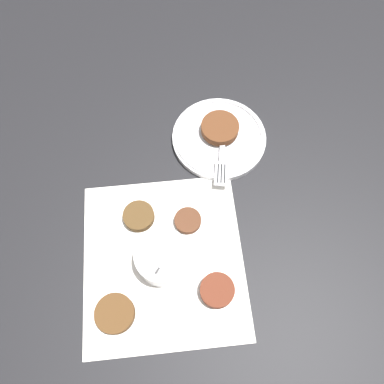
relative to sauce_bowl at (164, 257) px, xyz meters
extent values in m
plane|color=black|center=(0.02, 0.00, -0.03)|extent=(4.00, 4.00, 0.00)
cube|color=silver|center=(0.00, 0.01, -0.02)|extent=(0.37, 0.35, 0.00)
cylinder|color=silver|center=(0.00, 0.00, 0.00)|extent=(0.11, 0.11, 0.05)
cylinder|color=#B23D23|center=(0.00, 0.00, -0.01)|extent=(0.09, 0.09, 0.03)
cone|color=silver|center=(0.05, 0.00, 0.02)|extent=(0.02, 0.02, 0.02)
cylinder|color=silver|center=(-0.02, 0.00, 0.03)|extent=(0.04, 0.01, 0.09)
cylinder|color=#4C2C1C|center=(0.07, -0.06, -0.02)|extent=(0.06, 0.06, 0.01)
cylinder|color=#4E331A|center=(-0.09, 0.11, -0.01)|extent=(0.07, 0.07, 0.02)
cylinder|color=#58291A|center=(-0.08, -0.09, -0.01)|extent=(0.07, 0.07, 0.02)
cylinder|color=#4A341C|center=(0.10, 0.04, -0.01)|extent=(0.07, 0.07, 0.02)
cylinder|color=silver|center=(0.26, -0.17, -0.02)|extent=(0.22, 0.22, 0.01)
torus|color=silver|center=(0.26, -0.17, -0.01)|extent=(0.21, 0.21, 0.01)
cylinder|color=#512D19|center=(0.27, -0.17, 0.00)|extent=(0.09, 0.09, 0.02)
cube|color=silver|center=(0.23, -0.17, 0.00)|extent=(0.09, 0.03, 0.00)
cube|color=silver|center=(0.16, -0.15, 0.00)|extent=(0.06, 0.04, 0.00)
cube|color=black|center=(0.16, -0.14, 0.00)|extent=(0.05, 0.01, 0.00)
cube|color=black|center=(0.16, -0.15, 0.00)|extent=(0.05, 0.01, 0.00)
cube|color=black|center=(0.16, -0.16, 0.00)|extent=(0.05, 0.01, 0.00)
camera|label=1|loc=(-0.19, -0.02, 0.72)|focal=35.00mm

